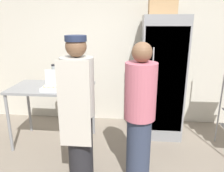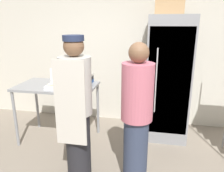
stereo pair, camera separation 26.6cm
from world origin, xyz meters
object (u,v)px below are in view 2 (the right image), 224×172
Objects in this scene: refrigerator at (167,79)px; person_baker at (77,108)px; donut_box at (56,85)px; blender_pitcher at (61,73)px; person_customer at (137,115)px; cardboard_storage_box at (169,5)px; binder_stack at (82,78)px.

person_baker is at bearing -130.61° from refrigerator.
person_baker is at bearing -48.89° from donut_box.
person_customer reaches higher than blender_pitcher.
cardboard_storage_box reaches higher than blender_pitcher.
cardboard_storage_box is at bearing 148.94° from refrigerator.
person_customer is at bearing -25.10° from donut_box.
blender_pitcher is at bearing 176.50° from binder_stack.
blender_pitcher is at bearing 100.57° from donut_box.
refrigerator is 1.14× the size of person_baker.
refrigerator is 1.75m from donut_box.
cardboard_storage_box is at bearing 14.04° from binder_stack.
refrigerator reaches higher than donut_box.
refrigerator is at bearing 49.39° from person_baker.
donut_box is 0.65× the size of cardboard_storage_box.
person_baker is at bearing -75.70° from binder_stack.
person_baker reaches higher than donut_box.
refrigerator is at bearing 72.45° from person_customer.
blender_pitcher reaches higher than binder_stack.
donut_box is (-1.62, -0.65, -0.01)m from refrigerator.
person_customer reaches higher than binder_stack.
cardboard_storage_box is 1.81m from person_customer.
person_customer is (1.31, -0.96, -0.21)m from blender_pitcher.
cardboard_storage_box reaches higher than person_baker.
binder_stack is (0.36, -0.02, -0.06)m from blender_pitcher.
binder_stack is at bearing 104.30° from person_baker.
binder_stack is 1.72m from cardboard_storage_box.
binder_stack is at bearing 50.69° from donut_box.
blender_pitcher is 1.18m from person_baker.
person_baker is (-1.03, -1.29, -1.21)m from cardboard_storage_box.
donut_box is at bearing -156.72° from cardboard_storage_box.
person_customer is (-0.39, -1.22, -0.13)m from refrigerator.
cardboard_storage_box is (1.28, 0.32, 1.11)m from binder_stack.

